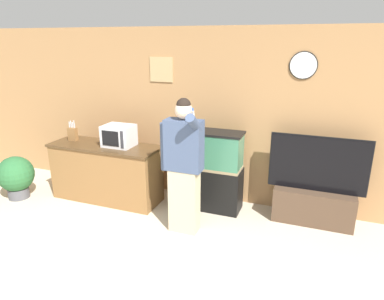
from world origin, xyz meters
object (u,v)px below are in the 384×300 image
(tv_on_stand, at_px, (314,197))
(potted_plant, at_px, (16,176))
(microwave, at_px, (119,136))
(counter_island, at_px, (107,172))
(person_standing, at_px, (183,165))
(knife_block, at_px, (73,133))
(aquarium_on_stand, at_px, (211,171))

(tv_on_stand, bearing_deg, potted_plant, -169.00)
(microwave, height_order, tv_on_stand, tv_on_stand)
(counter_island, relative_size, potted_plant, 2.53)
(microwave, distance_m, person_standing, 1.34)
(tv_on_stand, relative_size, potted_plant, 1.87)
(knife_block, bearing_deg, potted_plant, -145.38)
(counter_island, distance_m, aquarium_on_stand, 1.65)
(microwave, relative_size, potted_plant, 0.65)
(microwave, height_order, potted_plant, microwave)
(microwave, height_order, aquarium_on_stand, microwave)
(microwave, bearing_deg, tv_on_stand, 6.77)
(person_standing, relative_size, potted_plant, 2.58)
(knife_block, bearing_deg, tv_on_stand, 5.28)
(potted_plant, bearing_deg, microwave, 18.15)
(knife_block, bearing_deg, microwave, 0.27)
(aquarium_on_stand, xyz_separation_m, tv_on_stand, (1.44, 0.09, -0.23))
(microwave, distance_m, aquarium_on_stand, 1.47)
(counter_island, relative_size, person_standing, 0.98)
(aquarium_on_stand, bearing_deg, potted_plant, -165.58)
(potted_plant, bearing_deg, aquarium_on_stand, 14.42)
(counter_island, distance_m, tv_on_stand, 3.09)
(counter_island, relative_size, tv_on_stand, 1.36)
(knife_block, xyz_separation_m, tv_on_stand, (3.67, 0.34, -0.64))
(microwave, xyz_separation_m, potted_plant, (-1.60, -0.52, -0.67))
(aquarium_on_stand, relative_size, person_standing, 0.67)
(aquarium_on_stand, bearing_deg, knife_block, -173.71)
(microwave, bearing_deg, potted_plant, -161.85)
(tv_on_stand, height_order, person_standing, person_standing)
(counter_island, xyz_separation_m, microwave, (0.24, 0.04, 0.60))
(counter_island, bearing_deg, tv_on_stand, 7.03)
(tv_on_stand, bearing_deg, knife_block, -174.72)
(tv_on_stand, xyz_separation_m, potted_plant, (-4.42, -0.86, 0.01))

